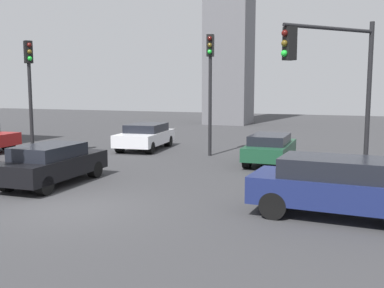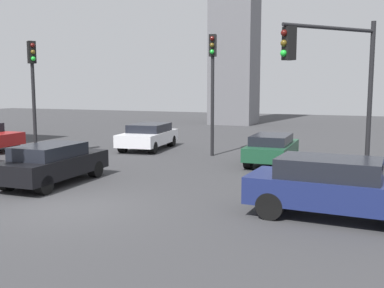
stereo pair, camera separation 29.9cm
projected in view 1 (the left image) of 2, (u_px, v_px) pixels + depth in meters
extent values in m
plane|color=#38383A|center=(67.00, 210.00, 11.88)|extent=(88.91, 88.91, 0.00)
cylinder|color=black|center=(30.00, 100.00, 20.38)|extent=(0.16, 0.16, 5.32)
cube|color=black|center=(28.00, 52.00, 20.10)|extent=(0.44, 0.44, 1.00)
sphere|color=#4C0F0C|center=(29.00, 45.00, 19.91)|extent=(0.20, 0.20, 0.20)
sphere|color=#594714|center=(30.00, 52.00, 19.94)|extent=(0.20, 0.20, 0.20)
sphere|color=green|center=(30.00, 59.00, 19.98)|extent=(0.20, 0.20, 0.20)
cylinder|color=black|center=(368.00, 102.00, 15.40)|extent=(0.16, 0.16, 5.45)
cylinder|color=black|center=(330.00, 28.00, 14.23)|extent=(2.61, 2.90, 0.12)
cube|color=black|center=(290.00, 44.00, 13.55)|extent=(0.45, 0.45, 1.00)
sphere|color=#4C0F0C|center=(285.00, 33.00, 13.42)|extent=(0.20, 0.20, 0.20)
sphere|color=#594714|center=(284.00, 43.00, 13.46)|extent=(0.20, 0.20, 0.20)
sphere|color=green|center=(284.00, 53.00, 13.49)|extent=(0.20, 0.20, 0.20)
cylinder|color=black|center=(210.00, 96.00, 20.86)|extent=(0.16, 0.16, 5.65)
cube|color=black|center=(210.00, 45.00, 20.56)|extent=(0.37, 0.37, 1.00)
sphere|color=#4C0F0C|center=(210.00, 38.00, 20.33)|extent=(0.20, 0.20, 0.20)
sphere|color=#594714|center=(210.00, 45.00, 20.37)|extent=(0.20, 0.20, 0.20)
sphere|color=green|center=(210.00, 52.00, 20.41)|extent=(0.20, 0.20, 0.20)
cube|color=navy|center=(340.00, 191.00, 11.07)|extent=(4.46, 2.06, 0.68)
cube|color=black|center=(332.00, 168.00, 11.08)|extent=(2.53, 1.73, 0.53)
cylinder|color=black|center=(286.00, 192.00, 12.38)|extent=(0.70, 0.36, 0.69)
cylinder|color=black|center=(274.00, 205.00, 11.03)|extent=(0.70, 0.36, 0.69)
cylinder|color=black|center=(8.00, 144.00, 22.90)|extent=(0.69, 0.40, 0.68)
cube|color=silver|center=(145.00, 138.00, 23.32)|extent=(2.35, 4.43, 0.61)
cube|color=black|center=(146.00, 128.00, 23.46)|extent=(1.93, 2.54, 0.45)
cylinder|color=black|center=(150.00, 148.00, 21.77)|extent=(0.41, 0.63, 0.60)
cylinder|color=black|center=(120.00, 147.00, 22.17)|extent=(0.41, 0.63, 0.60)
cylinder|color=black|center=(168.00, 141.00, 24.54)|extent=(0.41, 0.63, 0.60)
cylinder|color=black|center=(141.00, 140.00, 24.95)|extent=(0.41, 0.63, 0.60)
cube|color=black|center=(53.00, 166.00, 14.93)|extent=(1.80, 4.18, 0.63)
cube|color=black|center=(49.00, 152.00, 14.68)|extent=(1.56, 2.35, 0.46)
cylinder|color=black|center=(62.00, 167.00, 16.53)|extent=(0.32, 0.60, 0.60)
cylinder|color=black|center=(95.00, 169.00, 16.06)|extent=(0.32, 0.60, 0.60)
cylinder|color=black|center=(6.00, 182.00, 13.89)|extent=(0.32, 0.60, 0.60)
cylinder|color=black|center=(44.00, 185.00, 13.42)|extent=(0.32, 0.60, 0.60)
cube|color=#19472D|center=(270.00, 150.00, 18.93)|extent=(1.71, 4.10, 0.55)
cube|color=black|center=(270.00, 140.00, 18.69)|extent=(1.49, 2.31, 0.43)
cylinder|color=black|center=(261.00, 151.00, 20.49)|extent=(0.31, 0.65, 0.65)
cylinder|color=black|center=(291.00, 152.00, 20.03)|extent=(0.31, 0.65, 0.65)
cylinder|color=black|center=(247.00, 160.00, 17.91)|extent=(0.31, 0.65, 0.65)
cylinder|color=black|center=(281.00, 162.00, 17.44)|extent=(0.31, 0.65, 0.65)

